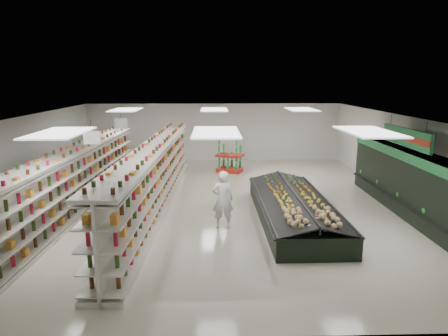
{
  "coord_description": "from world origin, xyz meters",
  "views": [
    {
      "loc": [
        -0.1,
        -14.28,
        4.49
      ],
      "look_at": [
        0.34,
        0.4,
        1.23
      ],
      "focal_mm": 32.0,
      "sensor_mm": 36.0,
      "label": 1
    }
  ],
  "objects_px": {
    "shopper_main": "(223,200)",
    "shopper_background": "(150,167)",
    "produce_island": "(293,207)",
    "gondola_center": "(156,179)",
    "soda_endcap": "(230,157)",
    "gondola_left": "(75,183)"
  },
  "relations": [
    {
      "from": "shopper_background",
      "to": "produce_island",
      "type": "bearing_deg",
      "value": -124.06
    },
    {
      "from": "gondola_center",
      "to": "shopper_main",
      "type": "relative_size",
      "value": 7.24
    },
    {
      "from": "shopper_background",
      "to": "gondola_left",
      "type": "bearing_deg",
      "value": 156.56
    },
    {
      "from": "soda_endcap",
      "to": "shopper_main",
      "type": "xyz_separation_m",
      "value": [
        -0.56,
        -7.63,
        0.14
      ]
    },
    {
      "from": "gondola_left",
      "to": "soda_endcap",
      "type": "distance_m",
      "value": 8.1
    },
    {
      "from": "gondola_left",
      "to": "shopper_main",
      "type": "bearing_deg",
      "value": -17.05
    },
    {
      "from": "produce_island",
      "to": "shopper_main",
      "type": "xyz_separation_m",
      "value": [
        -2.33,
        -0.65,
        0.47
      ]
    },
    {
      "from": "gondola_left",
      "to": "produce_island",
      "type": "xyz_separation_m",
      "value": [
        7.39,
        -1.15,
        -0.56
      ]
    },
    {
      "from": "produce_island",
      "to": "shopper_main",
      "type": "distance_m",
      "value": 2.46
    },
    {
      "from": "gondola_center",
      "to": "produce_island",
      "type": "height_order",
      "value": "gondola_center"
    },
    {
      "from": "produce_island",
      "to": "soda_endcap",
      "type": "height_order",
      "value": "soda_endcap"
    },
    {
      "from": "gondola_left",
      "to": "shopper_background",
      "type": "distance_m",
      "value": 4.05
    },
    {
      "from": "soda_endcap",
      "to": "shopper_main",
      "type": "height_order",
      "value": "shopper_main"
    },
    {
      "from": "produce_island",
      "to": "shopper_background",
      "type": "distance_m",
      "value": 7.09
    },
    {
      "from": "soda_endcap",
      "to": "shopper_main",
      "type": "relative_size",
      "value": 0.88
    },
    {
      "from": "gondola_center",
      "to": "shopper_main",
      "type": "xyz_separation_m",
      "value": [
        2.33,
        -2.1,
        -0.14
      ]
    },
    {
      "from": "shopper_main",
      "to": "shopper_background",
      "type": "height_order",
      "value": "shopper_main"
    },
    {
      "from": "gondola_center",
      "to": "shopper_background",
      "type": "relative_size",
      "value": 8.53
    },
    {
      "from": "gondola_left",
      "to": "shopper_background",
      "type": "height_order",
      "value": "gondola_left"
    },
    {
      "from": "gondola_center",
      "to": "soda_endcap",
      "type": "xyz_separation_m",
      "value": [
        2.89,
        5.53,
        -0.27
      ]
    },
    {
      "from": "produce_island",
      "to": "shopper_main",
      "type": "bearing_deg",
      "value": -164.46
    },
    {
      "from": "soda_endcap",
      "to": "shopper_background",
      "type": "xyz_separation_m",
      "value": [
        -3.57,
        -2.34,
        -0.0
      ]
    }
  ]
}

